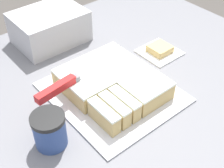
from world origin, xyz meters
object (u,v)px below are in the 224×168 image
Objects in this scene: knife at (65,84)px; coffee_cup at (50,130)px; brownie at (160,49)px; cake_board at (112,92)px; cake at (112,83)px; storage_box at (50,27)px.

knife is 3.45× the size of coffee_cup.
coffee_cup is at bearing -168.50° from brownie.
cake_board is 0.15m from knife.
cake_board is 1.12× the size of knife.
cake is 2.90× the size of coffee_cup.
cake is 0.24m from coffee_cup.
cake reaches higher than brownie.
coffee_cup is (-0.23, -0.05, 0.01)m from cake.
storage_box is at bearing 88.31° from cake_board.
coffee_cup is 0.49m from brownie.
storage_box reaches higher than cake.
brownie is (0.48, 0.10, -0.03)m from coffee_cup.
cake_board is 3.87× the size of coffee_cup.
coffee_cup is (-0.23, -0.05, 0.04)m from cake_board.
knife reaches higher than cake.
cake_board is at bearing -27.96° from knife.
cake is 0.25m from brownie.
brownie is at bearing -6.47° from knife.
cake is (0.00, 0.00, 0.03)m from cake_board.
knife is 1.35× the size of storage_box.
cake_board is 0.24m from coffee_cup.
storage_box is (0.01, 0.35, 0.05)m from cake_board.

